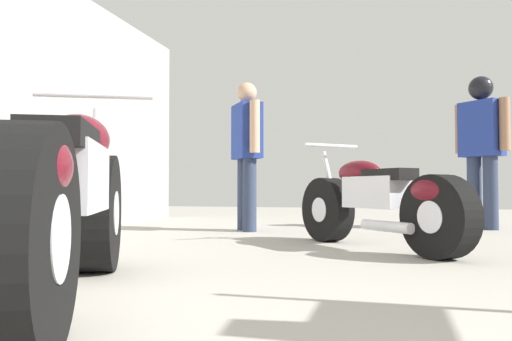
# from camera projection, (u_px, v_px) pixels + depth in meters

# --- Properties ---
(ground_plane) EXTENTS (17.06, 17.06, 0.00)m
(ground_plane) POSITION_uv_depth(u_px,v_px,m) (330.00, 254.00, 3.58)
(ground_plane) COLOR #A8A399
(motorcycle_maroon_cruiser) EXTENTS (1.11, 2.02, 0.99)m
(motorcycle_maroon_cruiser) POSITION_uv_depth(u_px,v_px,m) (67.00, 201.00, 2.06)
(motorcycle_maroon_cruiser) COLOR black
(motorcycle_maroon_cruiser) RESTS_ON ground_plane
(motorcycle_black_naked) EXTENTS (1.34, 1.46, 0.85)m
(motorcycle_black_naked) POSITION_uv_depth(u_px,v_px,m) (378.00, 202.00, 3.84)
(motorcycle_black_naked) COLOR black
(motorcycle_black_naked) RESTS_ON ground_plane
(mechanic_in_blue) EXTENTS (0.45, 0.60, 1.63)m
(mechanic_in_blue) POSITION_uv_depth(u_px,v_px,m) (247.00, 147.00, 5.54)
(mechanic_in_blue) COLOR #2D3851
(mechanic_in_blue) RESTS_ON ground_plane
(mechanic_with_helmet) EXTENTS (0.57, 0.56, 1.75)m
(mechanic_with_helmet) POSITION_uv_depth(u_px,v_px,m) (482.00, 137.00, 5.77)
(mechanic_with_helmet) COLOR #2D3851
(mechanic_with_helmet) RESTS_ON ground_plane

